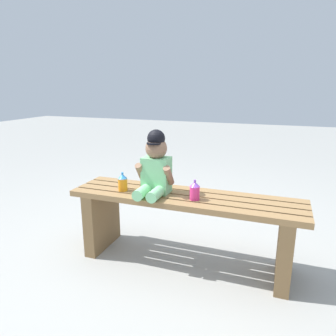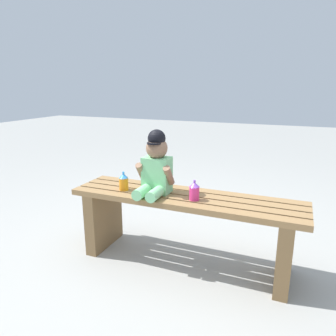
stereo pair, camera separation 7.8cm
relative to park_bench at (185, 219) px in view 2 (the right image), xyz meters
name	(u,v)px [view 2 (the right image)]	position (x,y,z in m)	size (l,w,h in m)	color
ground_plane	(184,262)	(0.00, 0.00, -0.31)	(16.00, 16.00, 0.00)	#999993
park_bench	(185,219)	(0.00, 0.00, 0.00)	(1.46, 0.36, 0.46)	olive
child_figure	(156,166)	(-0.19, -0.02, 0.33)	(0.23, 0.27, 0.40)	#7FCC8C
sippy_cup_left	(124,181)	(-0.41, -0.05, 0.22)	(0.06, 0.06, 0.12)	orange
sippy_cup_right	(194,191)	(0.08, -0.05, 0.22)	(0.06, 0.06, 0.12)	#E5337F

